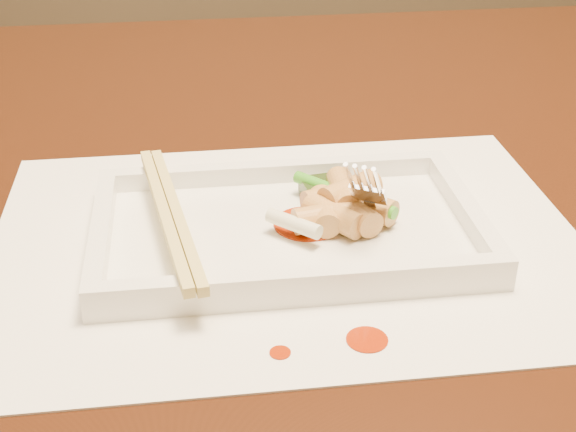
{
  "coord_description": "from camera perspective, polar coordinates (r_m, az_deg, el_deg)",
  "views": [
    {
      "loc": [
        -0.14,
        -0.57,
        1.04
      ],
      "look_at": [
        -0.08,
        -0.1,
        0.77
      ],
      "focal_mm": 50.0,
      "sensor_mm": 36.0,
      "label": 1
    }
  ],
  "objects": [
    {
      "name": "table",
      "position": [
        0.7,
        5.58,
        -4.12
      ],
      "size": [
        1.4,
        0.9,
        0.75
      ],
      "color": "black",
      "rests_on": "ground"
    },
    {
      "name": "placemat",
      "position": [
        0.55,
        0.0,
        -1.71
      ],
      "size": [
        0.4,
        0.3,
        0.0
      ],
      "primitive_type": "cube",
      "color": "white",
      "rests_on": "table"
    },
    {
      "name": "sauce_splatter_a",
      "position": [
        0.46,
        5.64,
        -8.74
      ],
      "size": [
        0.02,
        0.02,
        0.0
      ],
      "primitive_type": "cylinder",
      "color": "#9C2404",
      "rests_on": "placemat"
    },
    {
      "name": "sauce_splatter_b",
      "position": [
        0.45,
        -0.56,
        -9.69
      ],
      "size": [
        0.01,
        0.01,
        0.0
      ],
      "primitive_type": "cylinder",
      "color": "#9C2404",
      "rests_on": "placemat"
    },
    {
      "name": "plate_base",
      "position": [
        0.55,
        0.0,
        -1.28
      ],
      "size": [
        0.26,
        0.16,
        0.01
      ],
      "primitive_type": "cube",
      "color": "white",
      "rests_on": "placemat"
    },
    {
      "name": "plate_rim_far",
      "position": [
        0.6,
        -0.91,
        3.19
      ],
      "size": [
        0.26,
        0.01,
        0.01
      ],
      "primitive_type": "cube",
      "color": "white",
      "rests_on": "plate_base"
    },
    {
      "name": "plate_rim_near",
      "position": [
        0.48,
        1.15,
        -4.66
      ],
      "size": [
        0.26,
        0.01,
        0.01
      ],
      "primitive_type": "cube",
      "color": "white",
      "rests_on": "plate_base"
    },
    {
      "name": "plate_rim_left",
      "position": [
        0.54,
        -13.16,
        -1.12
      ],
      "size": [
        0.01,
        0.14,
        0.01
      ],
      "primitive_type": "cube",
      "color": "white",
      "rests_on": "plate_base"
    },
    {
      "name": "plate_rim_right",
      "position": [
        0.57,
        12.52,
        0.54
      ],
      "size": [
        0.01,
        0.14,
        0.01
      ],
      "primitive_type": "cube",
      "color": "white",
      "rests_on": "plate_base"
    },
    {
      "name": "veg_piece",
      "position": [
        0.58,
        2.93,
        1.94
      ],
      "size": [
        0.04,
        0.03,
        0.01
      ],
      "primitive_type": "cube",
      "rotation": [
        0.0,
        0.0,
        0.15
      ],
      "color": "black",
      "rests_on": "plate_base"
    },
    {
      "name": "scallion_white",
      "position": [
        0.53,
        0.41,
        -0.54
      ],
      "size": [
        0.04,
        0.03,
        0.01
      ],
      "primitive_type": "cylinder",
      "rotation": [
        1.57,
        0.0,
        0.81
      ],
      "color": "#EAEACC",
      "rests_on": "plate_base"
    },
    {
      "name": "scallion_green",
      "position": [
        0.56,
        4.0,
        1.54
      ],
      "size": [
        0.06,
        0.07,
        0.01
      ],
      "primitive_type": "cylinder",
      "rotation": [
        1.57,
        0.0,
        0.74
      ],
      "color": "#2D8B16",
      "rests_on": "plate_base"
    },
    {
      "name": "chopstick_a",
      "position": [
        0.53,
        -8.8,
        0.14
      ],
      "size": [
        0.04,
        0.19,
        0.01
      ],
      "primitive_type": "cube",
      "rotation": [
        0.0,
        0.0,
        0.15
      ],
      "color": "tan",
      "rests_on": "plate_rim_near"
    },
    {
      "name": "chopstick_b",
      "position": [
        0.53,
        -7.94,
        0.19
      ],
      "size": [
        0.04,
        0.19,
        0.01
      ],
      "primitive_type": "cube",
      "rotation": [
        0.0,
        0.0,
        0.15
      ],
      "color": "tan",
      "rests_on": "plate_rim_near"
    },
    {
      "name": "fork",
      "position": [
        0.54,
        7.21,
        7.35
      ],
      "size": [
        0.09,
        0.1,
        0.14
      ],
      "primitive_type": null,
      "color": "silver",
      "rests_on": "plate_base"
    },
    {
      "name": "sauce_blob_0",
      "position": [
        0.55,
        1.39,
        -0.54
      ],
      "size": [
        0.05,
        0.05,
        0.0
      ],
      "primitive_type": "cylinder",
      "color": "#9C2404",
      "rests_on": "plate_base"
    },
    {
      "name": "rice_cake_0",
      "position": [
        0.54,
        3.29,
        0.02
      ],
      "size": [
        0.04,
        0.05,
        0.02
      ],
      "primitive_type": "cylinder",
      "rotation": [
        1.57,
        0.0,
        0.66
      ],
      "color": "tan",
      "rests_on": "plate_base"
    },
    {
      "name": "rice_cake_1",
      "position": [
        0.55,
        4.67,
        0.36
      ],
      "size": [
        0.03,
        0.05,
        0.02
      ],
      "primitive_type": "cylinder",
      "rotation": [
        1.57,
        0.0,
        0.36
      ],
      "color": "tan",
      "rests_on": "plate_base"
    },
    {
      "name": "rice_cake_2",
      "position": [
        0.56,
        3.91,
        1.8
      ],
      "size": [
        0.02,
        0.04,
        0.02
      ],
      "primitive_type": "cylinder",
      "rotation": [
        1.57,
        0.0,
        3.13
      ],
      "color": "tan",
      "rests_on": "plate_base"
    },
    {
      "name": "rice_cake_3",
      "position": [
        0.54,
        3.0,
        -0.03
      ],
      "size": [
        0.05,
        0.03,
        0.02
      ],
      "primitive_type": "cylinder",
      "rotation": [
        1.57,
        0.0,
        1.76
      ],
      "color": "tan",
      "rests_on": "plate_base"
    },
    {
      "name": "rice_cake_4",
      "position": [
        0.54,
        2.58,
        0.36
      ],
      "size": [
        0.02,
        0.04,
        0.02
      ],
      "primitive_type": "cylinder",
      "rotation": [
        1.57,
        0.0,
        3.08
      ],
      "color": "tan",
      "rests_on": "plate_base"
    },
    {
      "name": "rice_cake_5",
      "position": [
        0.56,
        4.43,
        1.74
      ],
      "size": [
        0.05,
        0.04,
        0.02
      ],
      "primitive_type": "cylinder",
      "rotation": [
        1.57,
        0.0,
        2.14
      ],
      "color": "tan",
      "rests_on": "plate_base"
    },
    {
      "name": "rice_cake_6",
      "position": [
        0.56,
        3.17,
        1.27
      ],
      "size": [
        0.05,
        0.03,
        0.02
      ],
      "primitive_type": "cylinder",
      "rotation": [
        1.57,
        0.0,
        1.89
      ],
      "color": "tan",
      "rests_on": "plate_base"
    },
    {
      "name": "rice_cake_7",
      "position": [
        0.55,
        5.54,
        0.8
      ],
      "size": [
        0.04,
        0.04,
        0.02
      ],
      "primitive_type": "cylinder",
      "rotation": [
        1.57,
        0.0,
        0.79
      ],
      "color": "tan",
      "rests_on": "plate_base"
    }
  ]
}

